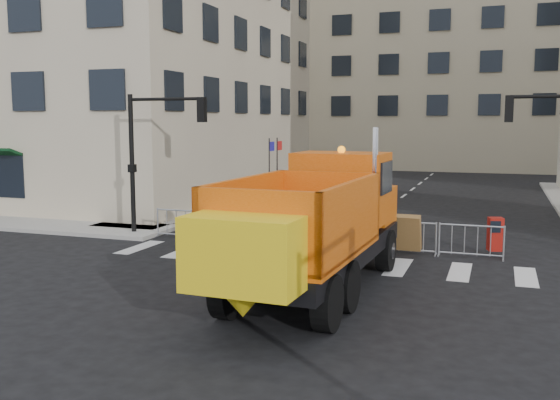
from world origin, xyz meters
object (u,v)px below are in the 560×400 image
(cop_b, at_px, (349,224))
(plow_truck, at_px, (315,221))
(worker, at_px, (203,211))
(newspaper_box, at_px, (495,234))
(cop_a, at_px, (358,224))
(cop_c, at_px, (345,227))

(cop_b, bearing_deg, plow_truck, 96.01)
(worker, distance_m, newspaper_box, 10.37)
(plow_truck, xyz_separation_m, cop_b, (-0.30, 5.16, -0.90))
(cop_a, relative_size, cop_b, 1.02)
(plow_truck, distance_m, newspaper_box, 7.85)
(cop_c, xyz_separation_m, worker, (-5.64, 0.82, 0.15))
(cop_a, bearing_deg, newspaper_box, 176.92)
(cop_c, bearing_deg, newspaper_box, 134.02)
(cop_c, relative_size, worker, 1.00)
(cop_a, relative_size, worker, 1.12)
(plow_truck, height_order, cop_c, plow_truck)
(cop_c, height_order, newspaper_box, cop_c)
(cop_c, height_order, worker, worker)
(plow_truck, height_order, worker, plow_truck)
(newspaper_box, bearing_deg, cop_b, 179.55)
(cop_c, bearing_deg, plow_truck, 31.16)
(cop_b, relative_size, cop_c, 1.10)
(cop_a, xyz_separation_m, worker, (-6.04, 0.65, 0.04))
(cop_a, bearing_deg, cop_c, 3.53)
(cop_b, bearing_deg, cop_a, -177.27)
(plow_truck, distance_m, cop_c, 5.11)
(cop_b, distance_m, worker, 5.78)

